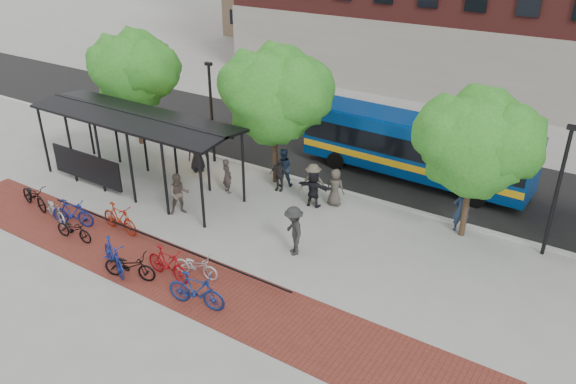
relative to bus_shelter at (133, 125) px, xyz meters
The scene contains 32 objects.
ground 8.68m from the bus_shelter, ahead, with size 160.00×160.00×0.00m, color #9E9E99.
asphalt_street 12.12m from the bus_shelter, 46.19° to the left, with size 160.00×8.00×0.01m, color black.
curb 9.74m from the bus_shelter, 28.84° to the left, with size 160.00×0.25×0.12m, color #B7B7B2.
brick_strip 8.19m from the bus_shelter, 36.40° to the right, with size 24.00×3.00×0.01m, color maroon.
bike_rack_rail 6.74m from the bus_shelter, 36.84° to the right, with size 12.00×0.05×0.95m, color black.
bus_shelter is the anchor object (origin of this frame).
tree_a 5.52m from the bus_shelter, 134.60° to the left, with size 4.90×4.00×6.18m.
tree_b 6.64m from the bus_shelter, 36.21° to the left, with size 5.15×4.20×6.47m.
tree_c 14.77m from the bus_shelter, 15.06° to the left, with size 4.66×3.80×5.92m.
lamp_post_left 4.24m from the bus_shelter, 74.47° to the left, with size 0.35×0.20×5.12m.
lamp_post_right 17.61m from the bus_shelter, 13.39° to the left, with size 0.35×0.20×5.12m.
bus 13.03m from the bus_shelter, 36.59° to the left, with size 11.07×2.92×2.97m.
bike_0 5.22m from the bus_shelter, 117.95° to the right, with size 0.73×2.08×1.09m, color black.
bike_2 4.99m from the bus_shelter, 94.87° to the right, with size 0.69×1.97×1.03m, color gray.
bike_3 4.85m from the bus_shelter, 82.66° to the right, with size 0.54×1.92×1.15m, color navy.
bike_4 5.71m from the bus_shelter, 72.83° to the right, with size 0.62×1.77×0.93m, color black.
bike_5 4.90m from the bus_shelter, 53.87° to the right, with size 0.57×2.01×1.21m, color #99240D.
bike_7 7.46m from the bus_shelter, 50.82° to the right, with size 0.58×2.05×1.23m, color navy.
bike_8 8.03m from the bus_shelter, 46.07° to the right, with size 0.69×1.97×1.03m, color black.
bike_9 8.33m from the bus_shelter, 36.56° to the right, with size 0.57×2.01×1.21m, color maroon.
bike_10 8.67m from the bus_shelter, 30.11° to the right, with size 0.60×1.73×0.91m, color #BDBDC0.
bike_11 10.18m from the bus_shelter, 33.12° to the right, with size 0.59×2.09×1.25m, color navy.
pedestrian_0 3.64m from the bus_shelter, 66.61° to the left, with size 0.93×0.60×1.90m, color black.
pedestrian_1 4.80m from the bus_shelter, 22.90° to the left, with size 0.60×0.39×1.64m, color #39312E.
pedestrian_2 7.06m from the bus_shelter, 32.47° to the left, with size 0.90×0.70×1.85m, color #1A283E.
pedestrian_3 8.53m from the bus_shelter, 19.97° to the left, with size 1.22×0.70×1.89m, color brown.
pedestrian_4 6.95m from the bus_shelter, 28.30° to the left, with size 0.91×0.38×1.54m, color #252525.
pedestrian_5 8.62m from the bus_shelter, 18.43° to the left, with size 1.56×0.50×1.68m, color black.
pedestrian_6 9.49m from the bus_shelter, 20.63° to the left, with size 0.83×0.54×1.69m, color #453F37.
pedestrian_7 14.65m from the bus_shelter, 16.26° to the left, with size 0.68×0.45×1.88m, color navy.
pedestrian_8 4.20m from the bus_shelter, 16.27° to the right, with size 0.89×0.69×1.83m, color brown.
pedestrian_9 9.51m from the bus_shelter, ahead, with size 1.27×0.73×1.96m, color #262626.
Camera 1 is at (10.69, -16.62, 11.64)m, focal length 35.00 mm.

